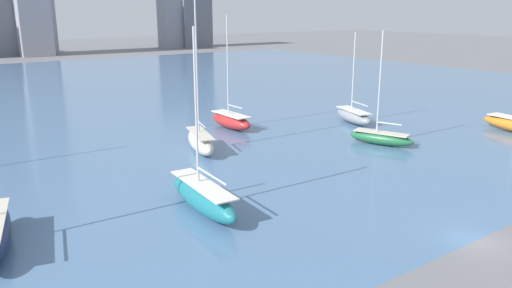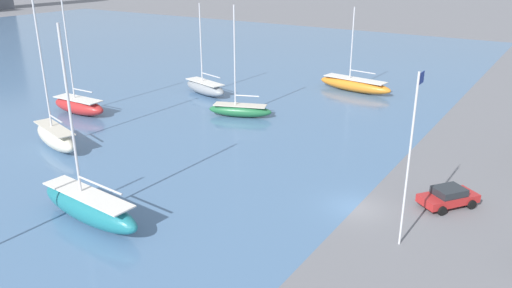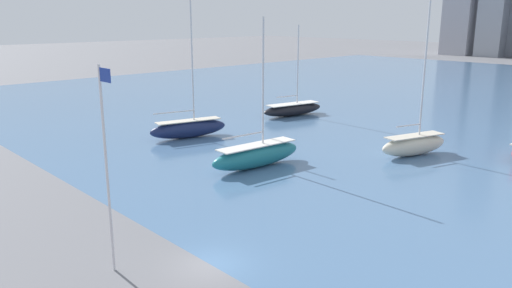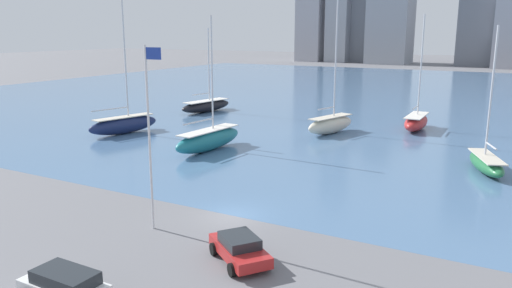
{
  "view_description": "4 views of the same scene",
  "coord_description": "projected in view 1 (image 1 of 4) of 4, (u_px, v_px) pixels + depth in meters",
  "views": [
    {
      "loc": [
        -29.55,
        -16.1,
        14.92
      ],
      "look_at": [
        -6.05,
        16.6,
        4.0
      ],
      "focal_mm": 35.0,
      "sensor_mm": 36.0,
      "label": 1
    },
    {
      "loc": [
        -31.98,
        -11.68,
        17.62
      ],
      "look_at": [
        3.29,
        11.02,
        1.8
      ],
      "focal_mm": 35.0,
      "sensor_mm": 36.0,
      "label": 2
    },
    {
      "loc": [
        20.66,
        -15.79,
        13.74
      ],
      "look_at": [
        -6.01,
        9.2,
        4.39
      ],
      "focal_mm": 35.0,
      "sensor_mm": 36.0,
      "label": 3
    },
    {
      "loc": [
        16.83,
        -27.03,
        12.19
      ],
      "look_at": [
        -2.69,
        8.16,
        3.06
      ],
      "focal_mm": 35.0,
      "sensor_mm": 36.0,
      "label": 4
    }
  ],
  "objects": [
    {
      "name": "ground_plane",
      "position": [
        475.0,
        241.0,
        33.17
      ],
      "size": [
        500.0,
        500.0,
        0.0
      ],
      "primitive_type": "plane",
      "color": "slate"
    },
    {
      "name": "harbor_water",
      "position": [
        108.0,
        96.0,
        88.03
      ],
      "size": [
        180.0,
        140.0,
        0.0
      ],
      "color": "#4C7099",
      "rests_on": "ground_plane"
    },
    {
      "name": "sailboat_teal",
      "position": [
        203.0,
        197.0,
        37.8
      ],
      "size": [
        2.94,
        10.14,
        13.75
      ],
      "rotation": [
        0.0,
        0.0,
        -0.08
      ],
      "color": "#1E757F",
      "rests_on": "harbor_water"
    },
    {
      "name": "sailboat_gray",
      "position": [
        354.0,
        116.0,
        67.29
      ],
      "size": [
        4.44,
        8.24,
        12.0
      ],
      "rotation": [
        0.0,
        0.0,
        -0.28
      ],
      "color": "gray",
      "rests_on": "harbor_water"
    },
    {
      "name": "sailboat_red",
      "position": [
        231.0,
        120.0,
        64.28
      ],
      "size": [
        2.53,
        8.01,
        14.21
      ],
      "rotation": [
        0.0,
        0.0,
        0.01
      ],
      "color": "#B72828",
      "rests_on": "harbor_water"
    },
    {
      "name": "sailboat_green",
      "position": [
        381.0,
        137.0,
        56.58
      ],
      "size": [
        4.53,
        7.7,
        12.69
      ],
      "rotation": [
        0.0,
        0.0,
        0.37
      ],
      "color": "#236B3D",
      "rests_on": "harbor_water"
    },
    {
      "name": "sailboat_cream",
      "position": [
        200.0,
        141.0,
        53.64
      ],
      "size": [
        4.2,
        8.39,
        16.3
      ],
      "rotation": [
        0.0,
        0.0,
        -0.28
      ],
      "color": "beige",
      "rests_on": "harbor_water"
    }
  ]
}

